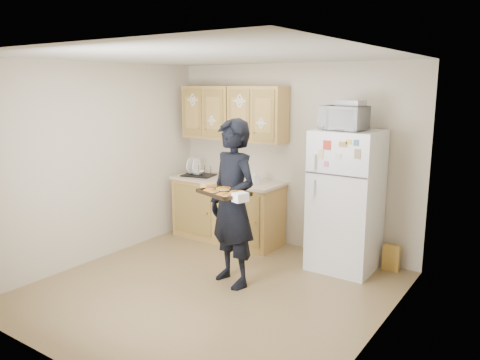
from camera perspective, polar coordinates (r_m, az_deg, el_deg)
name	(u,v)px	position (r m, az deg, el deg)	size (l,w,h in m)	color
floor	(211,289)	(5.32, -3.50, -13.17)	(3.60, 3.60, 0.00)	brown
ceiling	(208,56)	(4.84, -3.88, 14.83)	(3.60, 3.60, 0.00)	beige
wall_back	(291,157)	(6.42, 6.29, 2.79)	(3.60, 0.04, 2.50)	#C1B49C
wall_front	(60,218)	(3.72, -21.08, -4.40)	(3.60, 0.04, 2.50)	#C1B49C
wall_left	(98,163)	(6.19, -16.93, 2.02)	(0.04, 3.60, 2.50)	#C1B49C
wall_right	(379,203)	(4.09, 16.59, -2.68)	(0.04, 3.60, 2.50)	#C1B49C
refrigerator	(346,201)	(5.77, 12.78, -2.48)	(0.75, 0.70, 1.70)	white
base_cabinet	(228,211)	(6.77, -1.53, -3.79)	(1.60, 0.60, 0.86)	olive
countertop	(227,180)	(6.66, -1.55, -0.06)	(1.64, 0.64, 0.04)	beige
upper_cab_left	(210,112)	(6.88, -3.65, 8.24)	(0.80, 0.33, 0.75)	olive
upper_cab_right	(258,114)	(6.41, 2.19, 8.01)	(0.80, 0.33, 0.75)	olive
cereal_box	(391,258)	(6.04, 17.94, -9.00)	(0.20, 0.07, 0.32)	#D9C44C
person	(233,204)	(5.16, -0.91, -2.89)	(0.68, 0.45, 1.87)	black
baking_tray	(224,193)	(4.84, -1.99, -1.60)	(0.50, 0.37, 0.04)	black
pizza_front_left	(211,190)	(4.88, -3.58, -1.28)	(0.17, 0.17, 0.02)	orange
pizza_front_right	(224,195)	(4.70, -1.98, -1.79)	(0.17, 0.17, 0.02)	orange
pizza_back_left	(224,188)	(4.98, -2.00, -1.02)	(0.17, 0.17, 0.02)	orange
pizza_back_right	(237,192)	(4.79, -0.37, -1.51)	(0.17, 0.17, 0.02)	orange
microwave	(343,118)	(5.59, 12.50, 7.39)	(0.51, 0.34, 0.28)	white
foil_pan	(351,103)	(5.59, 13.33, 9.12)	(0.30, 0.21, 0.06)	silver
dish_rack	(199,170)	(6.91, -5.05, 1.24)	(0.44, 0.33, 0.18)	black
bowl	(198,173)	(6.93, -5.18, 0.91)	(0.20, 0.20, 0.05)	white
soap_bottle	(254,177)	(6.27, 1.77, 0.35)	(0.09, 0.10, 0.21)	white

